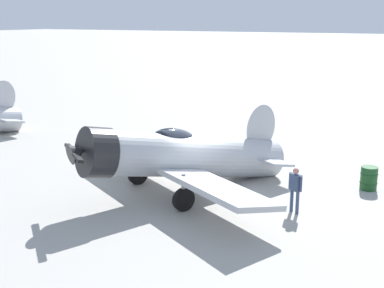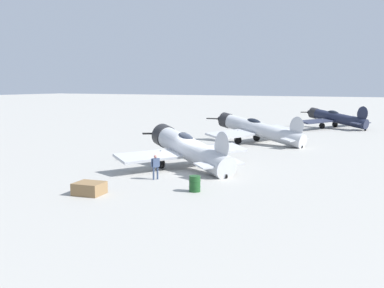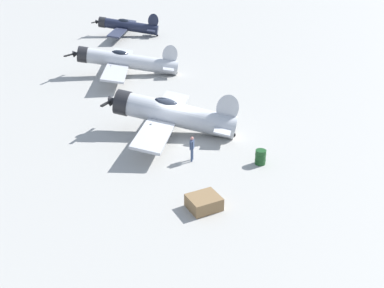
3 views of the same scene
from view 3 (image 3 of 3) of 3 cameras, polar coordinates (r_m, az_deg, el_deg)
The scene contains 7 objects.
ground_plane at distance 28.87m, azimuth -1.95°, elevation 1.50°, with size 400.00×400.00×0.00m, color #A8A59E.
airplane_foreground at distance 28.43m, azimuth -2.94°, elevation 4.14°, with size 9.05×10.05×3.25m.
airplane_mid_apron at distance 42.58m, azimuth -9.21°, elevation 11.15°, with size 11.06×12.36×3.16m.
airplane_far_line at distance 62.67m, azimuth -8.99°, elevation 15.66°, with size 9.45×12.93×3.26m.
ground_crew_mechanic at distance 24.76m, azimuth 0.00°, elevation -0.31°, with size 0.40×0.54×1.57m.
equipment_crate at distance 20.64m, azimuth 1.64°, elevation -8.00°, with size 1.68×1.52×0.67m.
fuel_drum at distance 24.92m, azimuth 9.36°, elevation -1.78°, with size 0.67×0.67×0.90m.
Camera 3 is at (-8.01, -25.16, 11.68)m, focal length 38.95 mm.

